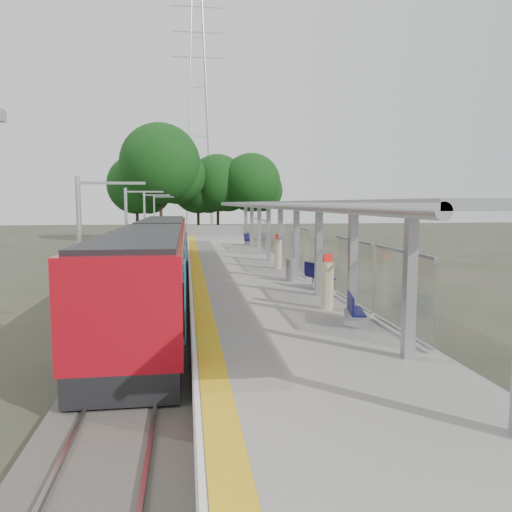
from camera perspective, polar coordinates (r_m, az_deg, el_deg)
The scene contains 16 objects.
ground at distance 10.33m, azimuth 10.92°, elevation -20.47°, with size 200.00×200.00×0.00m, color #474438.
trackbed at distance 29.11m, azimuth -10.67°, elevation -2.86°, with size 3.00×70.00×0.24m, color #59544C.
platform at distance 29.18m, azimuth -1.82°, elevation -1.98°, with size 6.00×50.00×1.00m, color gray.
tactile_strip at distance 28.95m, azimuth -6.85°, elevation -1.07°, with size 0.60×50.00×0.02m, color yellow.
end_fence at distance 53.85m, azimuth -4.66°, elevation 2.89°, with size 6.00×0.10×1.20m, color #9EA0A5.
train at distance 24.32m, azimuth -11.26°, elevation -0.04°, with size 2.74×27.60×3.62m.
canopy at distance 25.35m, azimuth 2.70°, elevation 5.18°, with size 3.27×38.00×3.66m.
pylon at distance 83.01m, azimuth -6.65°, elevation 16.05°, with size 8.00×4.00×38.00m, color #9EA0A5, non-canonical shape.
tree_cluster at distance 60.49m, azimuth -7.61°, elevation 8.93°, with size 20.61×13.25×13.57m.
catenary_masts at distance 27.96m, azimuth -14.40°, elevation 2.44°, with size 2.08×48.16×5.40m.
bench_near at distance 15.08m, azimuth 11.10°, elevation -5.94°, with size 0.69×1.41×0.93m.
bench_mid at distance 21.16m, azimuth 7.10°, elevation -2.19°, with size 1.01×1.64×1.08m.
bench_far at distance 42.26m, azimuth -0.91°, elevation 1.95°, with size 1.00×1.56×1.03m.
info_pillar_near at distance 17.10m, azimuth 8.14°, elevation -3.34°, with size 0.42×0.42×1.89m.
info_pillar_far at distance 27.32m, azimuth 2.55°, elevation 0.25°, with size 0.43×0.43×1.90m.
litter_bin at distance 23.02m, azimuth 4.05°, elevation -1.63°, with size 0.50×0.50×1.03m, color #9EA0A5.
Camera 1 is at (-3.07, -8.73, 4.60)m, focal length 35.00 mm.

